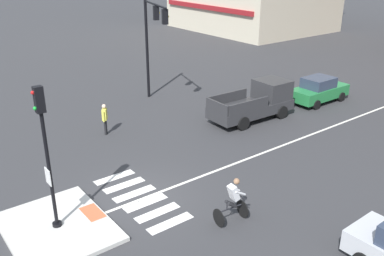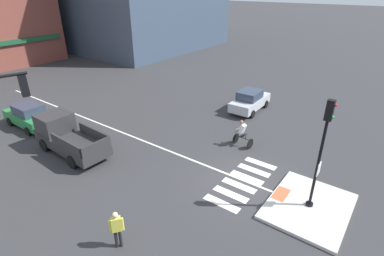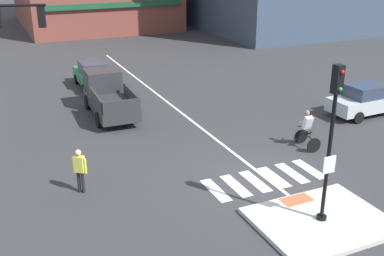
{
  "view_description": "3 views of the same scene",
  "coord_description": "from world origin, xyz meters",
  "px_view_note": "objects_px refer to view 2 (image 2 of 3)",
  "views": [
    {
      "loc": [
        12.57,
        -7.02,
        8.88
      ],
      "look_at": [
        -1.13,
        3.48,
        1.74
      ],
      "focal_mm": 39.65,
      "sensor_mm": 36.0,
      "label": 1
    },
    {
      "loc": [
        -11.61,
        -5.3,
        9.13
      ],
      "look_at": [
        0.8,
        3.87,
        1.61
      ],
      "focal_mm": 27.96,
      "sensor_mm": 36.0,
      "label": 2
    },
    {
      "loc": [
        -9.03,
        -13.2,
        8.23
      ],
      "look_at": [
        -1.31,
        3.87,
        0.94
      ],
      "focal_mm": 43.47,
      "sensor_mm": 36.0,
      "label": 3
    }
  ],
  "objects_px": {
    "pedestrian_at_curb_left": "(117,227)",
    "signal_pole": "(322,146)",
    "car_green_westbound_distant": "(29,116)",
    "pickup_truck_charcoal_westbound_far": "(67,136)",
    "cyclist": "(243,133)",
    "car_silver_cross_right": "(250,101)"
  },
  "relations": [
    {
      "from": "pickup_truck_charcoal_westbound_far",
      "to": "pedestrian_at_curb_left",
      "type": "height_order",
      "value": "pickup_truck_charcoal_westbound_far"
    },
    {
      "from": "signal_pole",
      "to": "pickup_truck_charcoal_westbound_far",
      "type": "height_order",
      "value": "signal_pole"
    },
    {
      "from": "car_green_westbound_distant",
      "to": "pedestrian_at_curb_left",
      "type": "xyz_separation_m",
      "value": [
        -3.53,
        -13.22,
        0.17
      ]
    },
    {
      "from": "pedestrian_at_curb_left",
      "to": "pickup_truck_charcoal_westbound_far",
      "type": "bearing_deg",
      "value": 68.71
    },
    {
      "from": "car_green_westbound_distant",
      "to": "pickup_truck_charcoal_westbound_far",
      "type": "xyz_separation_m",
      "value": [
        -0.39,
        -5.16,
        0.17
      ]
    },
    {
      "from": "signal_pole",
      "to": "car_silver_cross_right",
      "type": "relative_size",
      "value": 1.21
    },
    {
      "from": "car_green_westbound_distant",
      "to": "cyclist",
      "type": "relative_size",
      "value": 2.44
    },
    {
      "from": "pedestrian_at_curb_left",
      "to": "signal_pole",
      "type": "bearing_deg",
      "value": -38.29
    },
    {
      "from": "car_green_westbound_distant",
      "to": "cyclist",
      "type": "bearing_deg",
      "value": -64.41
    },
    {
      "from": "signal_pole",
      "to": "car_silver_cross_right",
      "type": "height_order",
      "value": "signal_pole"
    },
    {
      "from": "car_silver_cross_right",
      "to": "pickup_truck_charcoal_westbound_far",
      "type": "distance_m",
      "value": 13.54
    },
    {
      "from": "car_silver_cross_right",
      "to": "cyclist",
      "type": "xyz_separation_m",
      "value": [
        -5.47,
        -2.24,
        0.06
      ]
    },
    {
      "from": "signal_pole",
      "to": "pedestrian_at_curb_left",
      "type": "relative_size",
      "value": 3.0
    },
    {
      "from": "car_green_westbound_distant",
      "to": "pedestrian_at_curb_left",
      "type": "bearing_deg",
      "value": -104.96
    },
    {
      "from": "signal_pole",
      "to": "cyclist",
      "type": "xyz_separation_m",
      "value": [
        3.31,
        5.15,
        -2.29
      ]
    },
    {
      "from": "signal_pole",
      "to": "cyclist",
      "type": "bearing_deg",
      "value": 57.26
    },
    {
      "from": "car_silver_cross_right",
      "to": "car_green_westbound_distant",
      "type": "relative_size",
      "value": 1.01
    },
    {
      "from": "signal_pole",
      "to": "pedestrian_at_curb_left",
      "type": "distance_m",
      "value": 8.64
    },
    {
      "from": "cyclist",
      "to": "pickup_truck_charcoal_westbound_far",
      "type": "bearing_deg",
      "value": 129.79
    },
    {
      "from": "car_silver_cross_right",
      "to": "car_green_westbound_distant",
      "type": "distance_m",
      "value": 16.15
    },
    {
      "from": "pickup_truck_charcoal_westbound_far",
      "to": "cyclist",
      "type": "height_order",
      "value": "pickup_truck_charcoal_westbound_far"
    },
    {
      "from": "car_green_westbound_distant",
      "to": "pedestrian_at_curb_left",
      "type": "height_order",
      "value": "pedestrian_at_curb_left"
    }
  ]
}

